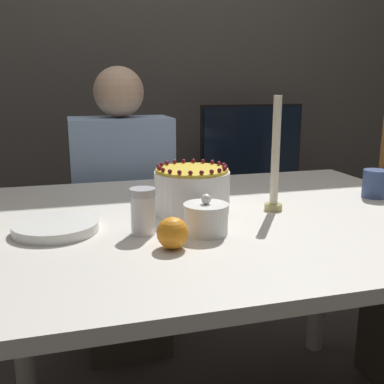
{
  "coord_description": "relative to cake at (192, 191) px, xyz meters",
  "views": [
    {
      "loc": [
        -0.39,
        -1.1,
        1.12
      ],
      "look_at": [
        -0.07,
        0.04,
        0.83
      ],
      "focal_mm": 42.0,
      "sensor_mm": 36.0,
      "label": 1
    }
  ],
  "objects": [
    {
      "name": "plate_stack",
      "position": [
        -0.36,
        -0.08,
        -0.05
      ],
      "size": [
        0.2,
        0.2,
        0.02
      ],
      "color": "white",
      "rests_on": "dining_table"
    },
    {
      "name": "tv_monitor",
      "position": [
        0.62,
        1.06,
        -0.02
      ],
      "size": [
        0.57,
        0.1,
        0.43
      ],
      "color": "black",
      "rests_on": "side_cabinet"
    },
    {
      "name": "sugar_bowl",
      "position": [
        -0.02,
        -0.18,
        -0.02
      ],
      "size": [
        0.11,
        0.11,
        0.1
      ],
      "color": "white",
      "rests_on": "dining_table"
    },
    {
      "name": "candle",
      "position": [
        0.22,
        -0.04,
        0.07
      ],
      "size": [
        0.05,
        0.05,
        0.31
      ],
      "color": "tan",
      "rests_on": "dining_table"
    },
    {
      "name": "side_cabinet",
      "position": [
        0.62,
        1.05,
        -0.54
      ],
      "size": [
        0.77,
        0.52,
        0.59
      ],
      "color": "#4C3828",
      "rests_on": "ground_plane"
    },
    {
      "name": "wall_behind",
      "position": [
        0.07,
        1.36,
        0.46
      ],
      "size": [
        8.0,
        0.05,
        2.6
      ],
      "color": "#4C4742",
      "rests_on": "ground_plane"
    },
    {
      "name": "cake",
      "position": [
        0.0,
        0.0,
        0.0
      ],
      "size": [
        0.2,
        0.2,
        0.13
      ],
      "color": "white",
      "rests_on": "dining_table"
    },
    {
      "name": "sugar_shaker",
      "position": [
        -0.16,
        -0.15,
        -0.01
      ],
      "size": [
        0.06,
        0.06,
        0.11
      ],
      "color": "white",
      "rests_on": "dining_table"
    },
    {
      "name": "cup",
      "position": [
        0.59,
        0.01,
        -0.02
      ],
      "size": [
        0.07,
        0.07,
        0.09
      ],
      "color": "#384C7F",
      "rests_on": "dining_table"
    },
    {
      "name": "person_man_blue_shirt",
      "position": [
        -0.11,
        0.66,
        -0.32
      ],
      "size": [
        0.4,
        0.34,
        1.19
      ],
      "rotation": [
        0.0,
        0.0,
        3.14
      ],
      "color": "#473D33",
      "rests_on": "ground_plane"
    },
    {
      "name": "dining_table",
      "position": [
        0.07,
        -0.04,
        -0.18
      ],
      "size": [
        1.31,
        1.01,
        0.78
      ],
      "color": "beige",
      "rests_on": "ground_plane"
    },
    {
      "name": "orange_fruit_0",
      "position": [
        -0.11,
        -0.26,
        -0.03
      ],
      "size": [
        0.07,
        0.07,
        0.07
      ],
      "color": "orange",
      "rests_on": "dining_table"
    }
  ]
}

